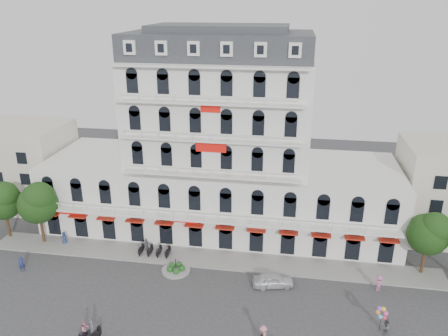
% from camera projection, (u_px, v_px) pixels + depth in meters
% --- Properties ---
extents(ground, '(120.00, 120.00, 0.00)m').
position_uv_depth(ground, '(190.00, 309.00, 42.89)').
color(ground, '#38383A').
rests_on(ground, ground).
extents(sidewalk, '(53.00, 4.00, 0.16)m').
position_uv_depth(sidewalk, '(207.00, 258.00, 51.16)').
color(sidewalk, gray).
rests_on(sidewalk, ground).
extents(main_building, '(45.00, 15.00, 25.80)m').
position_uv_depth(main_building, '(220.00, 154.00, 55.92)').
color(main_building, silver).
rests_on(main_building, ground).
extents(flank_building_west, '(14.00, 10.00, 12.00)m').
position_uv_depth(flank_building_west, '(20.00, 165.00, 63.66)').
color(flank_building_west, beige).
rests_on(flank_building_west, ground).
extents(traffic_island, '(3.20, 3.20, 1.60)m').
position_uv_depth(traffic_island, '(176.00, 269.00, 48.78)').
color(traffic_island, gray).
rests_on(traffic_island, ground).
extents(parked_scooter_row, '(4.40, 1.80, 1.10)m').
position_uv_depth(parked_scooter_row, '(155.00, 255.00, 51.95)').
color(parked_scooter_row, black).
rests_on(parked_scooter_row, ground).
extents(tree_west_outer, '(4.50, 4.48, 7.76)m').
position_uv_depth(tree_west_outer, '(3.00, 199.00, 54.05)').
color(tree_west_outer, '#382314').
rests_on(tree_west_outer, ground).
extents(tree_west_inner, '(4.76, 4.76, 8.25)m').
position_uv_depth(tree_west_inner, '(38.00, 201.00, 52.72)').
color(tree_west_inner, '#382314').
rests_on(tree_west_inner, ground).
extents(tree_east_inner, '(4.40, 4.37, 7.57)m').
position_uv_depth(tree_east_inner, '(429.00, 232.00, 46.65)').
color(tree_east_inner, '#382314').
rests_on(tree_east_inner, ground).
extents(parked_car, '(4.59, 2.65, 1.47)m').
position_uv_depth(parked_car, '(273.00, 280.00, 46.10)').
color(parked_car, silver).
rests_on(parked_car, ground).
extents(rider_west, '(0.97, 1.58, 2.10)m').
position_uv_depth(rider_west, '(93.00, 332.00, 38.62)').
color(rider_west, black).
rests_on(rider_west, ground).
extents(rider_southwest, '(1.13, 1.48, 1.95)m').
position_uv_depth(rider_southwest, '(85.00, 331.00, 38.66)').
color(rider_southwest, black).
rests_on(rider_southwest, ground).
extents(rider_center, '(0.81, 1.70, 2.30)m').
position_uv_depth(rider_center, '(263.00, 336.00, 37.68)').
color(rider_center, black).
rests_on(rider_center, ground).
extents(pedestrian_left, '(0.97, 0.88, 1.66)m').
position_uv_depth(pedestrian_left, '(64.00, 238.00, 54.07)').
color(pedestrian_left, navy).
rests_on(pedestrian_left, ground).
extents(pedestrian_mid, '(1.03, 0.58, 1.65)m').
position_uv_depth(pedestrian_mid, '(147.00, 245.00, 52.48)').
color(pedestrian_mid, slate).
rests_on(pedestrian_mid, ground).
extents(pedestrian_right, '(1.17, 0.68, 1.82)m').
position_uv_depth(pedestrian_right, '(379.00, 283.00, 45.27)').
color(pedestrian_right, '#C16697').
rests_on(pedestrian_right, ground).
extents(pedestrian_far, '(0.80, 0.78, 1.85)m').
position_uv_depth(pedestrian_far, '(22.00, 264.00, 48.60)').
color(pedestrian_far, navy).
rests_on(pedestrian_far, ground).
extents(balloon_vendor, '(1.39, 1.31, 2.45)m').
position_uv_depth(balloon_vendor, '(384.00, 321.00, 39.36)').
color(balloon_vendor, '#515358').
rests_on(balloon_vendor, ground).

